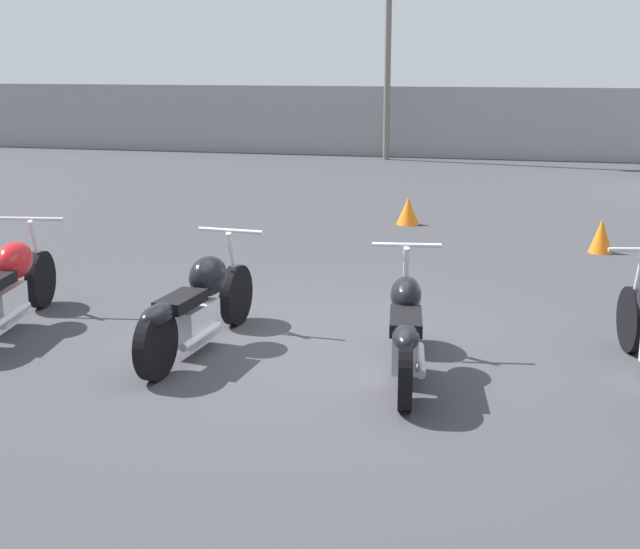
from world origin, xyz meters
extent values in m
plane|color=#38383D|center=(0.00, 0.00, 0.00)|extent=(60.00, 60.00, 0.00)
cube|color=gray|center=(0.00, 15.68, 0.89)|extent=(40.00, 0.04, 1.78)
cylinder|color=slate|center=(-1.94, 14.96, 3.44)|extent=(0.16, 0.16, 6.88)
cylinder|color=black|center=(-3.05, 0.56, 0.29)|extent=(0.19, 0.59, 0.58)
cube|color=silver|center=(-2.92, -0.26, 0.26)|extent=(0.28, 0.57, 0.32)
ellipsoid|color=red|center=(-2.96, -0.01, 0.61)|extent=(0.38, 0.57, 0.35)
cylinder|color=silver|center=(-3.03, 0.46, 0.93)|extent=(0.64, 0.14, 0.04)
cylinder|color=silver|center=(-3.04, 0.51, 0.61)|extent=(0.09, 0.25, 0.62)
cylinder|color=silver|center=(-2.78, -0.39, 0.20)|extent=(0.18, 0.70, 0.07)
cylinder|color=black|center=(-0.93, 0.47, 0.29)|extent=(0.14, 0.58, 0.57)
cylinder|color=black|center=(-1.05, -1.11, 0.29)|extent=(0.14, 0.58, 0.57)
cube|color=silver|center=(-1.00, -0.40, 0.26)|extent=(0.24, 0.58, 0.32)
ellipsoid|color=black|center=(-0.98, -0.13, 0.61)|extent=(0.33, 0.49, 0.35)
cube|color=black|center=(-1.02, -0.67, 0.52)|extent=(0.28, 0.57, 0.10)
ellipsoid|color=black|center=(-1.05, -1.06, 0.52)|extent=(0.23, 0.45, 0.16)
cylinder|color=silver|center=(-0.94, 0.37, 0.92)|extent=(0.63, 0.08, 0.04)
cylinder|color=silver|center=(-0.94, 0.42, 0.61)|extent=(0.07, 0.25, 0.62)
cylinder|color=silver|center=(-0.89, -0.57, 0.20)|extent=(0.12, 0.67, 0.07)
cylinder|color=black|center=(0.72, 0.14, 0.29)|extent=(0.19, 0.59, 0.59)
cylinder|color=black|center=(0.93, -1.26, 0.29)|extent=(0.19, 0.59, 0.59)
cube|color=silver|center=(0.84, -0.63, 0.26)|extent=(0.27, 0.53, 0.32)
ellipsoid|color=black|center=(0.80, -0.39, 0.61)|extent=(0.32, 0.50, 0.29)
cube|color=black|center=(0.87, -0.86, 0.54)|extent=(0.32, 0.61, 0.10)
ellipsoid|color=black|center=(0.92, -1.21, 0.53)|extent=(0.26, 0.46, 0.16)
cylinder|color=silver|center=(0.74, 0.05, 0.94)|extent=(0.58, 0.12, 0.04)
cylinder|color=silver|center=(0.73, 0.10, 0.61)|extent=(0.09, 0.25, 0.63)
cylinder|color=silver|center=(0.98, -0.75, 0.20)|extent=(0.17, 0.67, 0.07)
cylinder|color=black|center=(2.63, 0.50, 0.28)|extent=(0.22, 0.58, 0.57)
cylinder|color=silver|center=(2.64, 0.45, 0.60)|extent=(0.10, 0.25, 0.62)
cone|color=orange|center=(2.63, 4.65, 0.22)|extent=(0.31, 0.31, 0.44)
cone|color=orange|center=(-0.10, 6.08, 0.21)|extent=(0.35, 0.35, 0.42)
camera|label=1|loc=(1.77, -7.25, 2.46)|focal=50.00mm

